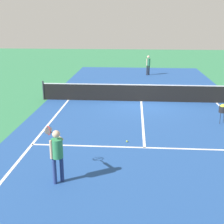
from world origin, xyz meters
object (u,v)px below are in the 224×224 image
player_far (148,63)px  ball_hopper (223,109)px  player_near (57,151)px  net (141,93)px  tennis_ball_mid_court (127,141)px

player_far → ball_hopper: bearing=-76.8°
ball_hopper → player_near: bearing=-137.3°
player_near → net: bearing=74.4°
net → player_near: player_near is taller
tennis_ball_mid_court → net: bearing=83.8°
player_near → ball_hopper: player_near is taller
net → player_far: 8.39m
player_far → ball_hopper: (2.76, -11.83, -0.28)m
player_near → player_far: bearing=79.6°
player_near → tennis_ball_mid_court: (1.85, 3.03, -0.93)m
ball_hopper → tennis_ball_mid_court: size_ratio=13.25×
player_near → tennis_ball_mid_court: player_near is taller
tennis_ball_mid_court → player_near: bearing=-121.4°
net → tennis_ball_mid_court: (-0.64, -5.93, -0.46)m
ball_hopper → player_far: bearing=103.2°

